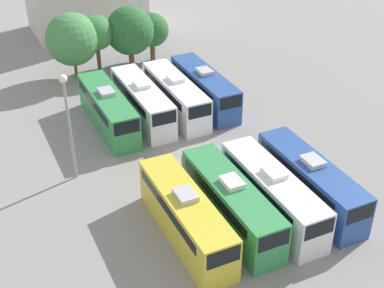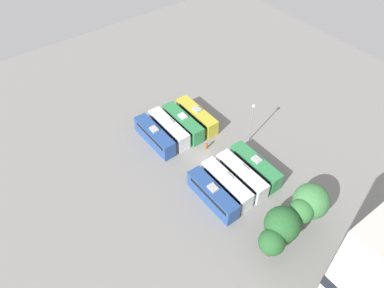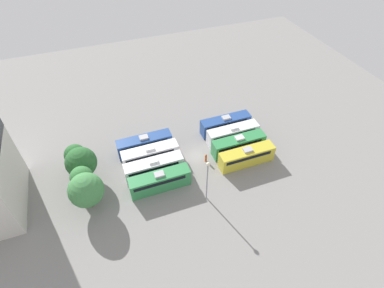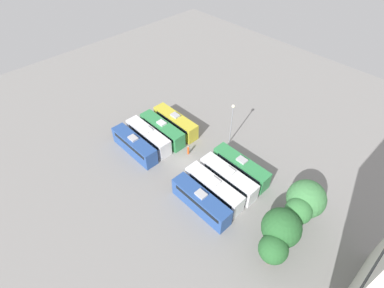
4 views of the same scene
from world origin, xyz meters
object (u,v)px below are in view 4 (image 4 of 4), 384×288
object	(u,v)px
bus_2	(148,136)
tree_1	(298,211)
bus_0	(176,122)
tree_3	(273,249)
worker_person	(188,150)
tree_2	(281,228)
tree_0	(306,199)
bus_3	(134,145)
bus_4	(241,167)
bus_1	(162,130)
bus_5	(228,178)
light_pole	(232,118)
bus_7	(201,201)
bus_6	(214,188)

from	to	relation	value
bus_2	tree_1	bearing A→B (deg)	97.40
bus_0	tree_3	size ratio (longest dim) A/B	1.90
worker_person	tree_1	size ratio (longest dim) A/B	0.29
bus_0	tree_2	distance (m)	28.26
tree_0	tree_3	bearing A→B (deg)	6.63
bus_2	bus_3	distance (m)	3.17
tree_2	bus_4	bearing A→B (deg)	-118.78
bus_1	bus_5	size ratio (longest dim) A/B	1.00
light_pole	bus_4	bearing A→B (deg)	53.95
bus_1	bus_3	distance (m)	6.19
light_pole	worker_person	bearing A→B (deg)	-21.75
bus_2	light_pole	distance (m)	15.37
bus_1	bus_7	bearing A→B (deg)	69.31
bus_6	worker_person	world-z (taller)	bus_6
bus_1	tree_2	bearing A→B (deg)	83.89
bus_2	bus_7	xyz separation A→B (m)	(3.16, 16.64, 0.00)
bus_4	worker_person	size ratio (longest dim) A/B	5.58
tree_0	tree_1	size ratio (longest dim) A/B	1.12
bus_4	bus_6	bearing A→B (deg)	-0.51
bus_2	tree_2	bearing A→B (deg)	90.14
bus_0	bus_3	world-z (taller)	same
bus_4	bus_6	size ratio (longest dim) A/B	1.00
bus_0	bus_4	bearing A→B (deg)	90.15
light_pole	tree_3	xyz separation A→B (m)	(13.75, 18.70, -2.20)
bus_5	worker_person	world-z (taller)	bus_5
bus_3	tree_0	size ratio (longest dim) A/B	1.47
bus_4	tree_1	xyz separation A→B (m)	(2.69, 11.59, 2.61)
bus_0	bus_3	xyz separation A→B (m)	(9.46, -0.27, 0.00)
bus_5	bus_6	xyz separation A→B (m)	(3.16, -0.17, 0.00)
bus_3	light_pole	world-z (taller)	light_pole
bus_3	bus_5	distance (m)	17.59
bus_6	tree_0	xyz separation A→B (m)	(-6.34, 11.29, 2.48)
bus_6	bus_7	world-z (taller)	same
bus_7	worker_person	bearing A→B (deg)	-124.03
bus_6	tree_3	size ratio (longest dim) A/B	1.90
worker_person	tree_3	xyz separation A→B (m)	(6.13, 21.74, 2.63)
bus_3	bus_4	xyz separation A→B (m)	(-9.50, 16.32, 0.00)
bus_7	tree_1	world-z (taller)	tree_1
bus_3	tree_0	xyz separation A→B (m)	(-9.44, 27.55, 2.48)
bus_2	bus_7	size ratio (longest dim) A/B	1.00
bus_6	tree_1	size ratio (longest dim) A/B	1.64
bus_0	bus_5	bearing A→B (deg)	78.80
bus_5	tree_0	distance (m)	11.83
bus_1	tree_0	world-z (taller)	tree_0
bus_2	worker_person	bearing A→B (deg)	116.09
bus_3	tree_1	world-z (taller)	tree_1
bus_0	tree_2	world-z (taller)	tree_2
bus_2	tree_2	xyz separation A→B (m)	(-0.07, 27.81, 2.36)
bus_4	tree_2	size ratio (longest dim) A/B	1.52
worker_person	tree_0	world-z (taller)	tree_0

